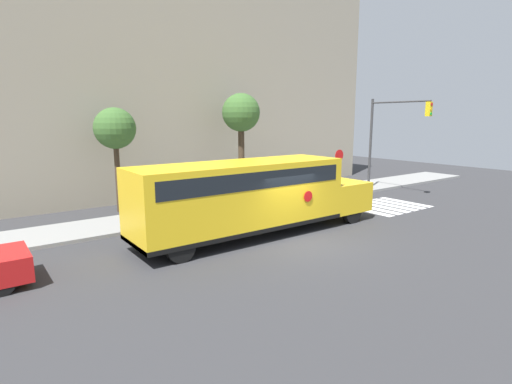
% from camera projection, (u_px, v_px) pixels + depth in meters
% --- Properties ---
extents(ground_plane, '(60.00, 60.00, 0.00)m').
position_uv_depth(ground_plane, '(301.00, 243.00, 15.27)').
color(ground_plane, '#333335').
extents(sidewalk_strip, '(44.00, 3.00, 0.15)m').
position_uv_depth(sidewalk_strip, '(214.00, 210.00, 20.40)').
color(sidewalk_strip, gray).
rests_on(sidewalk_strip, ground).
extents(building_backdrop, '(32.00, 4.00, 13.81)m').
position_uv_depth(building_backdrop, '(157.00, 81.00, 24.30)').
color(building_backdrop, '#9E937F').
rests_on(building_backdrop, ground).
extents(crosswalk_stripes, '(4.00, 3.20, 0.01)m').
position_uv_depth(crosswalk_stripes, '(386.00, 206.00, 21.62)').
color(crosswalk_stripes, white).
rests_on(crosswalk_stripes, ground).
extents(school_bus, '(10.93, 2.57, 3.01)m').
position_uv_depth(school_bus, '(251.00, 194.00, 15.88)').
color(school_bus, yellow).
rests_on(school_bus, ground).
extents(stop_sign, '(0.71, 0.10, 2.81)m').
position_uv_depth(stop_sign, '(339.00, 165.00, 24.47)').
color(stop_sign, '#38383A').
rests_on(stop_sign, ground).
extents(traffic_light, '(0.28, 4.09, 5.90)m').
position_uv_depth(traffic_light, '(388.00, 131.00, 24.58)').
color(traffic_light, '#38383A').
rests_on(traffic_light, ground).
extents(tree_near_sidewalk, '(2.03, 2.03, 5.22)m').
position_uv_depth(tree_near_sidewalk, '(115.00, 130.00, 19.61)').
color(tree_near_sidewalk, '#423323').
rests_on(tree_near_sidewalk, ground).
extents(tree_far_sidewalk, '(2.23, 2.23, 6.14)m').
position_uv_depth(tree_far_sidewalk, '(241.00, 115.00, 23.40)').
color(tree_far_sidewalk, '#423323').
rests_on(tree_far_sidewalk, ground).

